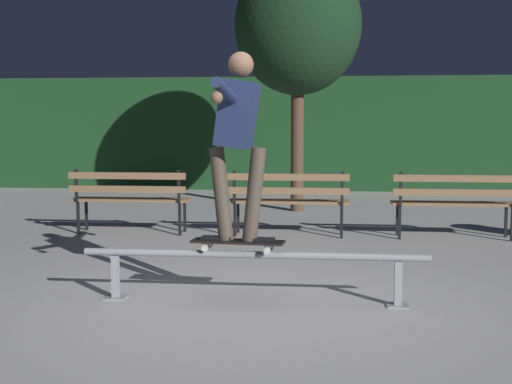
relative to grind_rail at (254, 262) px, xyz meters
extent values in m
plane|color=#ADAAA8|center=(0.00, -0.09, -0.34)|extent=(90.00, 90.00, 0.00)
cube|color=#193D1E|center=(0.00, 10.32, 0.93)|extent=(24.00, 1.20, 2.53)
cylinder|color=gray|center=(0.00, 0.00, 0.06)|extent=(2.91, 0.06, 0.06)
cube|color=gray|center=(-1.19, 0.00, -0.15)|extent=(0.06, 0.06, 0.37)
cube|color=gray|center=(-1.19, 0.00, -0.33)|extent=(0.18, 0.18, 0.01)
cube|color=gray|center=(1.19, 0.00, -0.15)|extent=(0.06, 0.06, 0.37)
cube|color=gray|center=(1.19, 0.00, -0.33)|extent=(0.18, 0.18, 0.01)
cube|color=black|center=(-0.13, 0.00, 0.17)|extent=(0.80, 0.27, 0.02)
cube|color=black|center=(-0.13, 0.00, 0.18)|extent=(0.78, 0.26, 0.00)
cube|color=#9E9EA3|center=(0.13, -0.02, 0.15)|extent=(0.07, 0.17, 0.02)
cube|color=#9E9EA3|center=(-0.40, 0.02, 0.15)|extent=(0.07, 0.17, 0.02)
cylinder|color=beige|center=(0.12, -0.10, 0.12)|extent=(0.05, 0.03, 0.05)
cylinder|color=beige|center=(0.14, 0.05, 0.12)|extent=(0.05, 0.03, 0.05)
cylinder|color=beige|center=(-0.40, -0.05, 0.12)|extent=(0.05, 0.03, 0.05)
cylinder|color=beige|center=(-0.39, 0.10, 0.12)|extent=(0.05, 0.03, 0.05)
cube|color=black|center=(0.05, -0.02, 0.20)|extent=(0.27, 0.12, 0.03)
cube|color=black|center=(-0.31, 0.02, 0.20)|extent=(0.27, 0.12, 0.03)
cylinder|color=#473D33|center=(0.01, -0.01, 0.57)|extent=(0.22, 0.14, 0.79)
cylinder|color=#473D33|center=(-0.27, 0.01, 0.57)|extent=(0.22, 0.14, 0.79)
cube|color=#1E284C|center=(-0.13, 0.00, 1.23)|extent=(0.36, 0.39, 0.57)
cylinder|color=#1E284C|center=(-0.17, -0.38, 1.39)|extent=(0.14, 0.61, 0.21)
cylinder|color=#1E284C|center=(-0.10, 0.38, 1.39)|extent=(0.14, 0.61, 0.21)
sphere|color=brown|center=(-0.20, -0.66, 1.34)|extent=(0.09, 0.09, 0.09)
sphere|color=brown|center=(-0.07, 0.66, 1.34)|extent=(0.09, 0.09, 0.09)
sphere|color=brown|center=(-0.10, 0.00, 1.63)|extent=(0.21, 0.21, 0.21)
cube|color=black|center=(-1.37, 3.67, -0.12)|extent=(0.04, 0.04, 0.44)
cube|color=black|center=(-1.37, 3.35, -0.12)|extent=(0.04, 0.04, 0.44)
cube|color=black|center=(-1.37, 3.31, 0.32)|extent=(0.04, 0.04, 0.44)
cube|color=black|center=(-2.78, 3.67, -0.12)|extent=(0.04, 0.04, 0.44)
cube|color=black|center=(-2.78, 3.35, -0.12)|extent=(0.04, 0.04, 0.44)
cube|color=black|center=(-2.78, 3.31, 0.32)|extent=(0.04, 0.04, 0.44)
cube|color=brown|center=(-2.07, 3.65, 0.12)|extent=(1.60, 0.09, 0.04)
cube|color=brown|center=(-2.07, 3.51, 0.12)|extent=(1.60, 0.09, 0.04)
cube|color=brown|center=(-2.07, 3.37, 0.12)|extent=(1.60, 0.09, 0.04)
cube|color=brown|center=(-2.07, 3.30, 0.28)|extent=(1.60, 0.04, 0.09)
cube|color=brown|center=(-2.07, 3.30, 0.46)|extent=(1.60, 0.04, 0.09)
cube|color=black|center=(0.78, 3.67, -0.12)|extent=(0.04, 0.04, 0.44)
cube|color=black|center=(0.78, 3.35, -0.12)|extent=(0.04, 0.04, 0.44)
cube|color=black|center=(0.78, 3.31, 0.32)|extent=(0.04, 0.04, 0.44)
cube|color=black|center=(-0.63, 3.67, -0.12)|extent=(0.04, 0.04, 0.44)
cube|color=black|center=(-0.63, 3.35, -0.12)|extent=(0.04, 0.04, 0.44)
cube|color=black|center=(-0.63, 3.31, 0.32)|extent=(0.04, 0.04, 0.44)
cube|color=brown|center=(0.08, 3.65, 0.12)|extent=(1.60, 0.09, 0.04)
cube|color=brown|center=(0.08, 3.51, 0.12)|extent=(1.60, 0.09, 0.04)
cube|color=brown|center=(0.08, 3.37, 0.12)|extent=(1.60, 0.09, 0.04)
cube|color=brown|center=(0.08, 3.30, 0.28)|extent=(1.60, 0.04, 0.09)
cube|color=brown|center=(0.08, 3.30, 0.46)|extent=(1.60, 0.04, 0.09)
cube|color=black|center=(2.93, 3.67, -0.12)|extent=(0.04, 0.04, 0.44)
cube|color=black|center=(2.93, 3.35, -0.12)|extent=(0.04, 0.04, 0.44)
cube|color=black|center=(1.53, 3.67, -0.12)|extent=(0.04, 0.04, 0.44)
cube|color=black|center=(1.53, 3.35, -0.12)|extent=(0.04, 0.04, 0.44)
cube|color=black|center=(1.53, 3.31, 0.32)|extent=(0.04, 0.04, 0.44)
cube|color=brown|center=(2.23, 3.65, 0.12)|extent=(1.60, 0.09, 0.04)
cube|color=brown|center=(2.23, 3.51, 0.12)|extent=(1.60, 0.09, 0.04)
cube|color=brown|center=(2.23, 3.37, 0.12)|extent=(1.60, 0.09, 0.04)
cube|color=brown|center=(2.23, 3.30, 0.28)|extent=(1.60, 0.04, 0.09)
cube|color=brown|center=(2.23, 3.30, 0.46)|extent=(1.60, 0.04, 0.09)
cylinder|color=#4C3828|center=(0.06, 6.15, 0.78)|extent=(0.22, 0.22, 2.23)
ellipsoid|color=black|center=(0.06, 6.15, 2.80)|extent=(2.12, 2.12, 2.34)
camera|label=1|loc=(0.64, -5.66, 1.15)|focal=48.61mm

